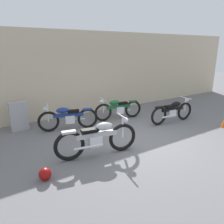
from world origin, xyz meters
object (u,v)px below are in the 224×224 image
object	(u,v)px
motorcycle_black	(173,111)
motorcycle_silver	(98,138)
motorcycle_green	(118,109)
motorcycle_blue	(68,118)
helmet	(45,174)
stone_marker	(19,116)

from	to	relation	value
motorcycle_black	motorcycle_silver	distance (m)	3.73
motorcycle_green	motorcycle_black	distance (m)	2.06
motorcycle_blue	helmet	bearing A→B (deg)	75.68
motorcycle_blue	motorcycle_silver	size ratio (longest dim) A/B	0.89
motorcycle_black	motorcycle_blue	world-z (taller)	motorcycle_blue
stone_marker	motorcycle_black	size ratio (longest dim) A/B	0.49
motorcycle_blue	motorcycle_silver	world-z (taller)	motorcycle_silver
stone_marker	motorcycle_green	bearing A→B (deg)	-13.25
motorcycle_green	stone_marker	bearing A→B (deg)	-2.88
helmet	motorcycle_silver	distance (m)	1.57
motorcycle_green	motorcycle_black	size ratio (longest dim) A/B	0.98
motorcycle_black	motorcycle_silver	bearing A→B (deg)	-163.67
motorcycle_green	motorcycle_silver	world-z (taller)	motorcycle_silver
motorcycle_silver	motorcycle_black	bearing A→B (deg)	22.81
helmet	motorcycle_blue	xyz separation A→B (m)	(1.53, 2.53, 0.30)
motorcycle_black	motorcycle_silver	world-z (taller)	motorcycle_silver
motorcycle_green	motorcycle_blue	distance (m)	2.08
helmet	motorcycle_black	distance (m)	5.27
motorcycle_green	motorcycle_blue	world-z (taller)	motorcycle_blue
helmet	motorcycle_green	size ratio (longest dim) A/B	0.14
stone_marker	motorcycle_blue	distance (m)	1.64
stone_marker	motorcycle_silver	distance (m)	3.31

